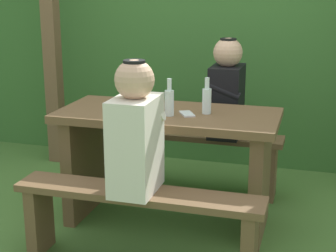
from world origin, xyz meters
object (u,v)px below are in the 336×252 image
(cell_phone, at_px, (187,114))
(person_black_coat, at_px, (227,92))
(bottle_right, at_px, (169,101))
(person_white_shirt, at_px, (136,132))
(bench_far, at_px, (190,149))
(drinking_glass, at_px, (153,104))
(picnic_table, at_px, (168,148))
(bottle_left, at_px, (207,99))
(bench_near, at_px, (138,212))

(cell_phone, bearing_deg, person_black_coat, 49.02)
(cell_phone, bearing_deg, bottle_right, -179.96)
(person_white_shirt, distance_m, bottle_right, 0.50)
(bottle_right, xyz_separation_m, cell_phone, (0.10, 0.05, -0.08))
(bench_far, height_order, cell_phone, cell_phone)
(person_white_shirt, distance_m, drinking_glass, 0.60)
(bottle_right, bearing_deg, drinking_glass, 145.60)
(picnic_table, distance_m, bottle_right, 0.35)
(picnic_table, xyz_separation_m, bottle_left, (0.25, 0.02, 0.34))
(bench_near, xyz_separation_m, cell_phone, (0.13, 0.55, 0.44))
(person_white_shirt, xyz_separation_m, person_black_coat, (0.28, 1.18, 0.00))
(bottle_left, relative_size, bottle_right, 0.99)
(picnic_table, bearing_deg, cell_phone, -16.09)
(picnic_table, distance_m, bottle_left, 0.42)
(bench_far, bearing_deg, picnic_table, -90.00)
(bench_near, distance_m, bottle_left, 0.84)
(bench_near, height_order, bottle_right, bottle_right)
(bench_near, height_order, person_white_shirt, person_white_shirt)
(bench_near, relative_size, bottle_left, 6.11)
(drinking_glass, bearing_deg, bench_far, 80.19)
(person_black_coat, height_order, bottle_right, person_black_coat)
(person_white_shirt, bearing_deg, bottle_left, 67.41)
(bench_far, relative_size, drinking_glass, 16.42)
(picnic_table, distance_m, bench_far, 0.62)
(bench_near, xyz_separation_m, drinking_glass, (-0.10, 0.59, 0.48))
(picnic_table, relative_size, bench_near, 1.00)
(person_black_coat, relative_size, cell_phone, 5.14)
(person_black_coat, bearing_deg, person_white_shirt, -103.42)
(bench_far, distance_m, person_black_coat, 0.54)
(person_white_shirt, relative_size, bottle_right, 3.11)
(bottle_right, height_order, cell_phone, bottle_right)
(bottle_left, bearing_deg, person_white_shirt, -112.59)
(picnic_table, height_order, person_black_coat, person_black_coat)
(picnic_table, height_order, bottle_left, bottle_left)
(bench_far, xyz_separation_m, person_black_coat, (0.27, -0.00, 0.46))
(picnic_table, distance_m, drinking_glass, 0.31)
(bench_near, relative_size, person_white_shirt, 1.95)
(bottle_right, bearing_deg, bench_near, -94.03)
(person_black_coat, distance_m, drinking_glass, 0.70)
(person_white_shirt, height_order, bottle_right, person_white_shirt)
(bench_near, bearing_deg, person_black_coat, 77.01)
(picnic_table, bearing_deg, person_black_coat, 65.17)
(bench_near, xyz_separation_m, person_white_shirt, (-0.01, 0.00, 0.46))
(picnic_table, bearing_deg, person_white_shirt, -90.84)
(person_black_coat, bearing_deg, drinking_glass, -122.53)
(bench_near, bearing_deg, bench_far, 90.00)
(bench_near, xyz_separation_m, person_black_coat, (0.27, 1.18, 0.46))
(drinking_glass, bearing_deg, person_black_coat, 57.47)
(drinking_glass, bearing_deg, picnic_table, -0.83)
(bench_far, bearing_deg, bottle_right, -87.05)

